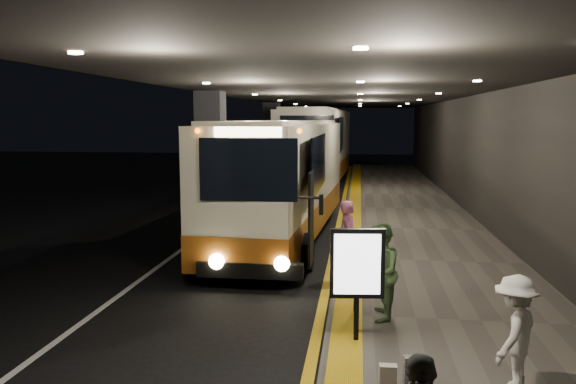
# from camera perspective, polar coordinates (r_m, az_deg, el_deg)

# --- Properties ---
(ground) EXTENTS (90.00, 90.00, 0.00)m
(ground) POSITION_cam_1_polar(r_m,az_deg,el_deg) (13.53, -5.89, -7.89)
(ground) COLOR black
(lane_line_white) EXTENTS (0.12, 50.00, 0.01)m
(lane_line_white) POSITION_cam_1_polar(r_m,az_deg,el_deg) (18.69, -7.79, -3.62)
(lane_line_white) COLOR silver
(lane_line_white) RESTS_ON ground
(kerb_stripe_yellow) EXTENTS (0.18, 50.00, 0.01)m
(kerb_stripe_yellow) POSITION_cam_1_polar(r_m,az_deg,el_deg) (18.07, 5.05, -3.96)
(kerb_stripe_yellow) COLOR gold
(kerb_stripe_yellow) RESTS_ON ground
(sidewalk) EXTENTS (4.50, 50.00, 0.15)m
(sidewalk) POSITION_cam_1_polar(r_m,az_deg,el_deg) (18.13, 12.67, -3.86)
(sidewalk) COLOR #514C44
(sidewalk) RESTS_ON ground
(tactile_strip) EXTENTS (0.50, 50.00, 0.01)m
(tactile_strip) POSITION_cam_1_polar(r_m,az_deg,el_deg) (18.03, 6.65, -3.52)
(tactile_strip) COLOR gold
(tactile_strip) RESTS_ON sidewalk
(terminal_wall) EXTENTS (0.10, 50.00, 6.00)m
(terminal_wall) POSITION_cam_1_polar(r_m,az_deg,el_deg) (18.16, 20.05, 5.20)
(terminal_wall) COLOR black
(terminal_wall) RESTS_ON ground
(support_columns) EXTENTS (0.80, 24.80, 4.40)m
(support_columns) POSITION_cam_1_polar(r_m,az_deg,el_deg) (17.36, -7.81, 2.85)
(support_columns) COLOR black
(support_columns) RESTS_ON ground
(canopy) EXTENTS (9.00, 50.00, 0.40)m
(canopy) POSITION_cam_1_polar(r_m,az_deg,el_deg) (17.74, 5.72, 10.73)
(canopy) COLOR black
(canopy) RESTS_ON support_columns
(coach_main) EXTENTS (2.91, 11.07, 3.42)m
(coach_main) POSITION_cam_1_polar(r_m,az_deg,el_deg) (16.59, -0.37, 0.77)
(coach_main) COLOR beige
(coach_main) RESTS_ON ground
(coach_second) EXTENTS (3.16, 12.75, 3.98)m
(coach_second) POSITION_cam_1_polar(r_m,az_deg,el_deg) (30.32, 3.03, 4.29)
(coach_second) COLOR beige
(coach_second) RESTS_ON ground
(passenger_boarding) EXTENTS (0.43, 0.63, 1.66)m
(passenger_boarding) POSITION_cam_1_polar(r_m,az_deg,el_deg) (12.37, 6.17, -4.68)
(passenger_boarding) COLOR #AC507B
(passenger_boarding) RESTS_ON sidewalk
(passenger_waiting_green) EXTENTS (0.54, 0.84, 1.67)m
(passenger_waiting_green) POSITION_cam_1_polar(r_m,az_deg,el_deg) (9.76, 9.32, -8.00)
(passenger_waiting_green) COLOR #4B6F3D
(passenger_waiting_green) RESTS_ON sidewalk
(passenger_waiting_white) EXTENTS (0.89, 1.05, 1.49)m
(passenger_waiting_white) POSITION_cam_1_polar(r_m,az_deg,el_deg) (7.81, 22.05, -13.15)
(passenger_waiting_white) COLOR white
(passenger_waiting_white) RESTS_ON sidewalk
(bag_polka) EXTENTS (0.31, 0.18, 0.36)m
(bag_polka) POSITION_cam_1_polar(r_m,az_deg,el_deg) (7.84, 12.73, -17.17)
(bag_polka) COLOR black
(bag_polka) RESTS_ON sidewalk
(bag_plain) EXTENTS (0.23, 0.14, 0.28)m
(bag_plain) POSITION_cam_1_polar(r_m,az_deg,el_deg) (7.70, 10.12, -17.87)
(bag_plain) COLOR beige
(bag_plain) RESTS_ON sidewalk
(info_sign) EXTENTS (0.84, 0.20, 1.77)m
(info_sign) POSITION_cam_1_polar(r_m,az_deg,el_deg) (8.70, 7.04, -7.45)
(info_sign) COLOR black
(info_sign) RESTS_ON sidewalk
(stanchion_post) EXTENTS (0.05, 0.05, 1.07)m
(stanchion_post) POSITION_cam_1_polar(r_m,az_deg,el_deg) (10.16, 6.85, -9.09)
(stanchion_post) COLOR black
(stanchion_post) RESTS_ON sidewalk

